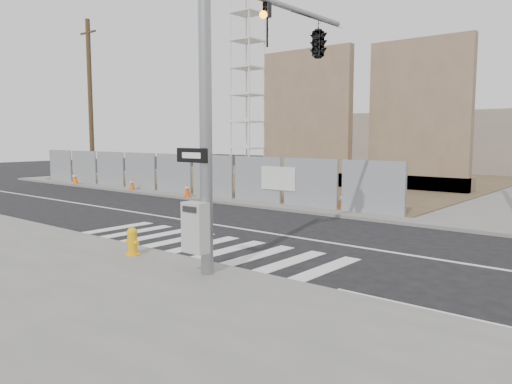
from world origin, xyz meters
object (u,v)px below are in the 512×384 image
Objects in this scene: crane_tower at (248,56)px; traffic_cone_b at (132,184)px; fire_hydrant at (132,241)px; traffic_cone_d at (344,200)px; traffic_cone_a at (75,178)px; traffic_cone_c at (187,190)px; signal_pole at (285,63)px.

traffic_cone_b is at bearing -79.03° from crane_tower.
fire_hydrant is 10.05m from traffic_cone_d.
fire_hydrant is 0.89× the size of traffic_cone_a.
traffic_cone_a is 10.01m from traffic_cone_c.
fire_hydrant is at bearing -90.76° from traffic_cone_d.
traffic_cone_a reaches higher than fire_hydrant.
traffic_cone_d is (12.60, 0.82, 0.04)m from traffic_cone_b.
traffic_cone_b is (2.43, -12.55, -8.58)m from crane_tower.
traffic_cone_a is (-2.92, -12.78, -8.53)m from crane_tower.
traffic_cone_b is at bearing 135.01° from fire_hydrant.
traffic_cone_d is (7.94, 1.05, 0.02)m from traffic_cone_c.
traffic_cone_c is at bearing -60.97° from crane_tower.
signal_pole is 21.78m from traffic_cone_a.
traffic_cone_d is at bearing -37.97° from crane_tower.
traffic_cone_b is (5.35, 0.23, -0.05)m from traffic_cone_a.
traffic_cone_c is (10.01, 0.00, -0.04)m from traffic_cone_a.
traffic_cone_c is (-10.40, 6.27, -4.32)m from signal_pole.
traffic_cone_b is at bearing 156.68° from signal_pole.
fire_hydrant is 15.51m from traffic_cone_b.
fire_hydrant is (14.90, -21.78, -8.57)m from crane_tower.
signal_pole is 5.74m from fire_hydrant.
traffic_cone_b is (-12.46, 9.23, -0.01)m from fire_hydrant.
crane_tower is 26.52× the size of fire_hydrant.
crane_tower reaches higher than signal_pole.
traffic_cone_a reaches higher than traffic_cone_d.
traffic_cone_b is at bearing -176.26° from traffic_cone_d.
signal_pole is 16.97m from traffic_cone_b.
crane_tower is at bearing 77.13° from traffic_cone_a.
traffic_cone_b is (-15.06, 6.49, -4.34)m from signal_pole.
crane_tower reaches higher than traffic_cone_a.
traffic_cone_a is at bearing -180.00° from traffic_cone_c.
signal_pole is at bearing -71.38° from traffic_cone_d.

